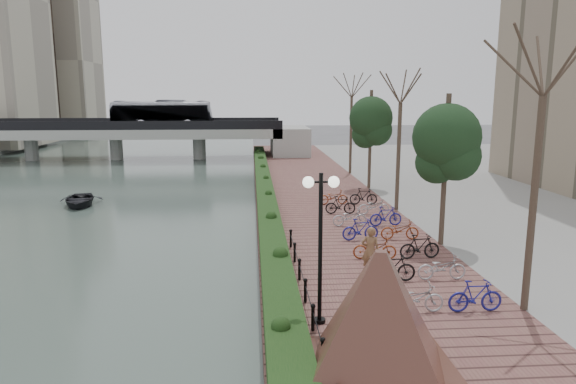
{
  "coord_description": "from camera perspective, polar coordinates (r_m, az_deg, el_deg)",
  "views": [
    {
      "loc": [
        -0.22,
        -12.16,
        6.89
      ],
      "look_at": [
        1.62,
        13.85,
        2.0
      ],
      "focal_mm": 32.0,
      "sensor_mm": 36.0,
      "label": 1
    }
  ],
  "objects": [
    {
      "name": "motorcycle",
      "position": [
        13.42,
        11.31,
        -15.34
      ],
      "size": [
        0.7,
        1.83,
        1.12
      ],
      "primitive_type": null,
      "rotation": [
        0.0,
        0.0,
        0.08
      ],
      "color": "black",
      "rests_on": "promenade"
    },
    {
      "name": "granite_monument",
      "position": [
        11.9,
        10.04,
        -13.49
      ],
      "size": [
        5.72,
        5.72,
        3.08
      ],
      "color": "#46221E",
      "rests_on": "promenade"
    },
    {
      "name": "chain_fence",
      "position": [
        15.48,
        2.34,
        -12.36
      ],
      "size": [
        0.1,
        14.1,
        0.7
      ],
      "color": "black",
      "rests_on": "promenade"
    },
    {
      "name": "bicycle_parking",
      "position": [
        23.4,
        10.23,
        -4.2
      ],
      "size": [
        2.4,
        17.32,
        1.0
      ],
      "color": "#B1B2B6",
      "rests_on": "promenade"
    },
    {
      "name": "bridge",
      "position": [
        58.89,
        -17.66,
        6.7
      ],
      "size": [
        36.0,
        10.77,
        6.5
      ],
      "color": "#A4A49F",
      "rests_on": "ground"
    },
    {
      "name": "hedge",
      "position": [
        32.74,
        -2.55,
        -0.11
      ],
      "size": [
        1.1,
        56.0,
        0.6
      ],
      "primitive_type": "cube",
      "color": "#143312",
      "rests_on": "promenade"
    },
    {
      "name": "street_trees",
      "position": [
        26.36,
        14.17,
        3.32
      ],
      "size": [
        3.2,
        37.12,
        6.8
      ],
      "color": "#392A22",
      "rests_on": "promenade"
    },
    {
      "name": "river_water",
      "position": [
        40.57,
        -25.35,
        -0.17
      ],
      "size": [
        30.0,
        130.0,
        0.02
      ],
      "primitive_type": "cube",
      "color": "#42534B",
      "rests_on": "ground"
    },
    {
      "name": "promenade",
      "position": [
        30.68,
        3.95,
        -1.9
      ],
      "size": [
        8.0,
        75.0,
        0.5
      ],
      "primitive_type": "cube",
      "color": "brown",
      "rests_on": "ground"
    },
    {
      "name": "ground",
      "position": [
        13.97,
        -2.77,
        -18.93
      ],
      "size": [
        220.0,
        220.0,
        0.0
      ],
      "primitive_type": "plane",
      "color": "#59595B",
      "rests_on": "ground"
    },
    {
      "name": "lamppost",
      "position": [
        14.19,
        3.65,
        -2.54
      ],
      "size": [
        1.02,
        0.32,
        4.33
      ],
      "color": "black",
      "rests_on": "promenade"
    },
    {
      "name": "pedestrian",
      "position": [
        18.84,
        9.13,
        -6.47
      ],
      "size": [
        0.74,
        0.58,
        1.79
      ],
      "primitive_type": "imported",
      "rotation": [
        0.0,
        0.0,
        2.88
      ],
      "color": "brown",
      "rests_on": "promenade"
    },
    {
      "name": "boat",
      "position": [
        35.13,
        -22.19,
        -0.81
      ],
      "size": [
        3.32,
        4.16,
        0.77
      ],
      "primitive_type": "imported",
      "rotation": [
        0.0,
        0.0,
        0.19
      ],
      "color": "black",
      "rests_on": "river_water"
    }
  ]
}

